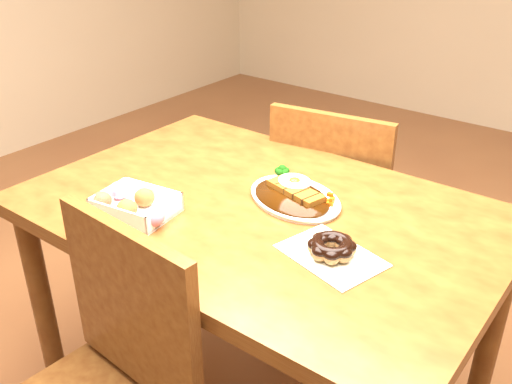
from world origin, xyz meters
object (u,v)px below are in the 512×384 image
Objects in this scene: katsu_curry_plate at (295,195)px; pon_de_ring at (332,248)px; donut_box at (134,204)px; chair_far at (338,210)px; table at (260,239)px.

katsu_curry_plate reaches higher than pon_de_ring.
katsu_curry_plate is at bearing 47.74° from donut_box.
chair_far is at bearing 104.04° from katsu_curry_plate.
chair_far reaches higher than pon_de_ring.
chair_far is 3.49× the size of pon_de_ring.
katsu_curry_plate reaches higher than table.
donut_box reaches higher than table.
donut_box is at bearing 68.84° from chair_far.
katsu_curry_plate is at bearing 141.19° from pon_de_ring.
donut_box is at bearing -132.26° from katsu_curry_plate.
pon_de_ring is (0.26, -0.09, 0.12)m from table.
chair_far is 0.55m from katsu_curry_plate.
pon_de_ring is at bearing 108.36° from chair_far.
katsu_curry_plate is (0.05, 0.08, 0.11)m from table.
katsu_curry_plate is 0.27m from pon_de_ring.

